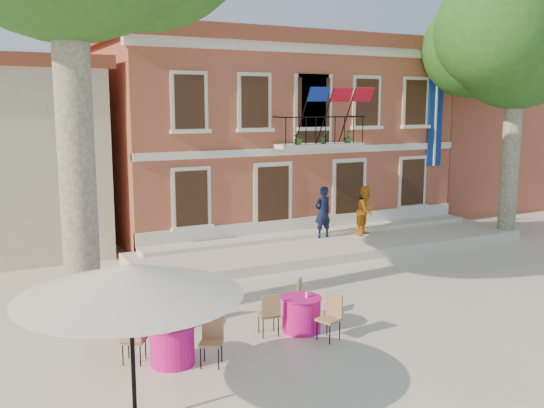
{
  "coord_description": "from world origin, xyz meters",
  "views": [
    {
      "loc": [
        -9.18,
        -12.59,
        4.91
      ],
      "look_at": [
        -0.91,
        3.5,
        1.94
      ],
      "focal_mm": 40.0,
      "sensor_mm": 36.0,
      "label": 1
    }
  ],
  "objects_px": {
    "pedestrian_navy": "(323,212)",
    "cafe_table_1": "(301,312)",
    "pedestrian_orange": "(366,210)",
    "patio_umbrella": "(130,280)",
    "cafe_table_3": "(172,343)",
    "cafe_table_0": "(151,308)",
    "plane_tree_east": "(518,42)"
  },
  "relations": [
    {
      "from": "patio_umbrella",
      "to": "cafe_table_3",
      "type": "xyz_separation_m",
      "value": [
        1.2,
        1.82,
        -1.88
      ]
    },
    {
      "from": "patio_umbrella",
      "to": "pedestrian_orange",
      "type": "bearing_deg",
      "value": 39.1
    },
    {
      "from": "patio_umbrella",
      "to": "pedestrian_navy",
      "type": "height_order",
      "value": "patio_umbrella"
    },
    {
      "from": "cafe_table_0",
      "to": "cafe_table_3",
      "type": "distance_m",
      "value": 2.14
    },
    {
      "from": "plane_tree_east",
      "to": "cafe_table_0",
      "type": "bearing_deg",
      "value": -168.13
    },
    {
      "from": "patio_umbrella",
      "to": "pedestrian_orange",
      "type": "distance_m",
      "value": 13.73
    },
    {
      "from": "pedestrian_navy",
      "to": "cafe_table_1",
      "type": "bearing_deg",
      "value": 50.06
    },
    {
      "from": "cafe_table_1",
      "to": "patio_umbrella",
      "type": "bearing_deg",
      "value": -152.85
    },
    {
      "from": "pedestrian_orange",
      "to": "cafe_table_0",
      "type": "xyz_separation_m",
      "value": [
        -9.21,
        -4.68,
        -0.75
      ]
    },
    {
      "from": "plane_tree_east",
      "to": "cafe_table_3",
      "type": "distance_m",
      "value": 16.94
    },
    {
      "from": "patio_umbrella",
      "to": "cafe_table_0",
      "type": "distance_m",
      "value": 4.59
    },
    {
      "from": "plane_tree_east",
      "to": "pedestrian_orange",
      "type": "bearing_deg",
      "value": 162.69
    },
    {
      "from": "pedestrian_navy",
      "to": "pedestrian_orange",
      "type": "distance_m",
      "value": 1.67
    },
    {
      "from": "pedestrian_navy",
      "to": "cafe_table_1",
      "type": "height_order",
      "value": "pedestrian_navy"
    },
    {
      "from": "pedestrian_navy",
      "to": "cafe_table_0",
      "type": "relative_size",
      "value": 0.97
    },
    {
      "from": "patio_umbrella",
      "to": "cafe_table_1",
      "type": "bearing_deg",
      "value": 27.15
    },
    {
      "from": "pedestrian_orange",
      "to": "cafe_table_0",
      "type": "distance_m",
      "value": 10.36
    },
    {
      "from": "cafe_table_0",
      "to": "cafe_table_3",
      "type": "bearing_deg",
      "value": -95.45
    },
    {
      "from": "pedestrian_navy",
      "to": "cafe_table_3",
      "type": "xyz_separation_m",
      "value": [
        -7.77,
        -7.08,
        -0.79
      ]
    },
    {
      "from": "patio_umbrella",
      "to": "cafe_table_0",
      "type": "bearing_deg",
      "value": 70.42
    },
    {
      "from": "patio_umbrella",
      "to": "pedestrian_navy",
      "type": "bearing_deg",
      "value": 44.76
    },
    {
      "from": "pedestrian_orange",
      "to": "cafe_table_1",
      "type": "bearing_deg",
      "value": -156.91
    },
    {
      "from": "cafe_table_1",
      "to": "cafe_table_0",
      "type": "bearing_deg",
      "value": 148.12
    },
    {
      "from": "pedestrian_navy",
      "to": "pedestrian_orange",
      "type": "height_order",
      "value": "pedestrian_navy"
    },
    {
      "from": "pedestrian_navy",
      "to": "plane_tree_east",
      "type": "bearing_deg",
      "value": 159.68
    },
    {
      "from": "cafe_table_1",
      "to": "cafe_table_3",
      "type": "distance_m",
      "value": 3.07
    },
    {
      "from": "plane_tree_east",
      "to": "pedestrian_navy",
      "type": "relative_size",
      "value": 5.33
    },
    {
      "from": "pedestrian_orange",
      "to": "cafe_table_0",
      "type": "height_order",
      "value": "pedestrian_orange"
    },
    {
      "from": "pedestrian_navy",
      "to": "cafe_table_3",
      "type": "height_order",
      "value": "pedestrian_navy"
    },
    {
      "from": "cafe_table_0",
      "to": "cafe_table_1",
      "type": "distance_m",
      "value": 3.35
    },
    {
      "from": "plane_tree_east",
      "to": "cafe_table_3",
      "type": "relative_size",
      "value": 5.23
    },
    {
      "from": "plane_tree_east",
      "to": "patio_umbrella",
      "type": "xyz_separation_m",
      "value": [
        -15.88,
        -6.99,
        -4.81
      ]
    }
  ]
}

